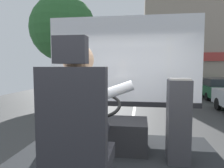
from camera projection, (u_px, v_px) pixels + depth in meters
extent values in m
cube|color=#3A3A3A|center=(135.00, 104.00, 10.63)|extent=(18.00, 44.00, 0.05)
cube|color=silver|center=(135.00, 104.00, 10.63)|extent=(0.12, 39.60, 0.00)
cube|color=#28282D|center=(81.00, 159.00, 1.61)|extent=(0.48, 0.48, 0.12)
cube|color=#28282D|center=(72.00, 116.00, 1.39)|extent=(0.48, 0.10, 0.66)
cube|color=#28282D|center=(71.00, 50.00, 1.35)|extent=(0.22, 0.10, 0.18)
cylinder|color=black|center=(96.00, 136.00, 1.73)|extent=(0.16, 0.49, 0.16)
cylinder|color=black|center=(75.00, 135.00, 1.76)|extent=(0.16, 0.49, 0.16)
cylinder|color=silver|center=(79.00, 114.00, 1.55)|extent=(0.35, 0.35, 0.61)
cube|color=#B2842D|center=(85.00, 101.00, 1.72)|extent=(0.06, 0.01, 0.38)
sphere|color=tan|center=(78.00, 59.00, 1.51)|extent=(0.23, 0.23, 0.23)
cylinder|color=silver|center=(101.00, 96.00, 1.79)|extent=(0.60, 0.21, 0.27)
cylinder|color=silver|center=(76.00, 96.00, 1.83)|extent=(0.60, 0.21, 0.27)
cube|color=black|center=(107.00, 134.00, 2.84)|extent=(1.10, 0.56, 0.40)
cylinder|color=black|center=(102.00, 119.00, 2.46)|extent=(0.07, 0.22, 0.39)
torus|color=black|center=(100.00, 105.00, 2.36)|extent=(0.48, 0.46, 0.23)
cylinder|color=black|center=(100.00, 105.00, 2.36)|extent=(0.13, 0.13, 0.08)
cube|color=#333338|center=(178.00, 121.00, 2.40)|extent=(0.25, 0.27, 0.98)
cube|color=#9E9993|center=(179.00, 79.00, 2.36)|extent=(0.23, 0.24, 0.02)
cube|color=silver|center=(123.00, 59.00, 3.38)|extent=(2.50, 0.01, 1.40)
cube|color=black|center=(123.00, 104.00, 3.44)|extent=(2.50, 0.08, 0.08)
cylinder|color=#4C3828|center=(64.00, 76.00, 11.35)|extent=(0.29, 0.29, 2.83)
sphere|color=#2B5F2D|center=(63.00, 29.00, 11.14)|extent=(3.54, 3.54, 3.54)
cube|color=gray|center=(210.00, 44.00, 17.19)|extent=(10.87, 5.82, 7.61)
cube|color=#9E332D|center=(223.00, 57.00, 14.36)|extent=(10.44, 0.12, 0.60)
cylinder|color=black|center=(218.00, 104.00, 9.12)|extent=(0.14, 0.54, 0.54)
cube|color=#195633|center=(215.00, 89.00, 12.89)|extent=(1.85, 4.43, 0.56)
cube|color=#282D33|center=(217.00, 82.00, 12.59)|extent=(1.52, 2.44, 0.43)
cylinder|color=black|center=(221.00, 91.00, 14.15)|extent=(0.14, 0.46, 0.46)
cylinder|color=black|center=(195.00, 91.00, 14.40)|extent=(0.14, 0.46, 0.46)
cylinder|color=black|center=(207.00, 97.00, 11.69)|extent=(0.14, 0.46, 0.46)
cube|color=maroon|center=(191.00, 82.00, 18.25)|extent=(1.74, 4.09, 0.58)
cube|color=#282D33|center=(192.00, 77.00, 17.96)|extent=(1.43, 2.25, 0.45)
cylinder|color=black|center=(197.00, 85.00, 19.41)|extent=(0.14, 0.48, 0.48)
cylinder|color=black|center=(179.00, 84.00, 19.64)|extent=(0.14, 0.48, 0.48)
cylinder|color=black|center=(205.00, 87.00, 16.91)|extent=(0.14, 0.48, 0.48)
cylinder|color=black|center=(184.00, 87.00, 17.14)|extent=(0.14, 0.48, 0.48)
cube|color=silver|center=(180.00, 78.00, 24.10)|extent=(1.82, 4.05, 0.66)
cube|color=#282D33|center=(180.00, 73.00, 23.81)|extent=(1.49, 2.23, 0.50)
cylinder|color=black|center=(185.00, 80.00, 25.24)|extent=(0.14, 0.54, 0.54)
cylinder|color=black|center=(171.00, 80.00, 25.49)|extent=(0.14, 0.54, 0.54)
cylinder|color=black|center=(190.00, 82.00, 22.76)|extent=(0.14, 0.54, 0.54)
cylinder|color=black|center=(174.00, 81.00, 23.01)|extent=(0.14, 0.54, 0.54)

